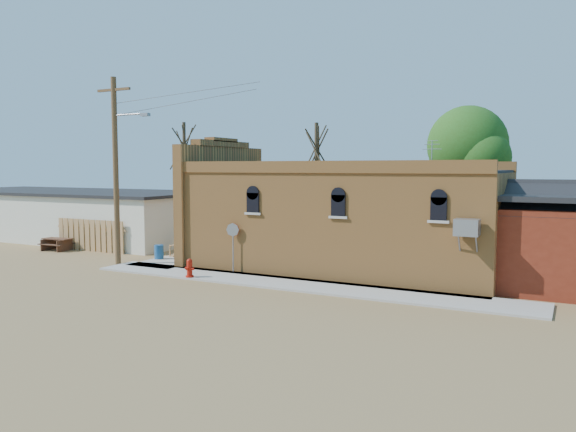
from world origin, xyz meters
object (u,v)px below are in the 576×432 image
at_px(utility_pole, 117,167).
at_px(fire_hydrant, 189,268).
at_px(trash_barrel, 159,252).
at_px(picnic_table, 57,242).
at_px(brick_bar, 340,218).
at_px(stop_sign, 233,234).

height_order(utility_pole, fire_hydrant, utility_pole).
bearing_deg(trash_barrel, picnic_table, 179.58).
relative_size(brick_bar, trash_barrel, 23.03).
xyz_separation_m(brick_bar, stop_sign, (-3.58, -3.69, -0.57)).
height_order(utility_pole, trash_barrel, utility_pole).
relative_size(utility_pole, fire_hydrant, 11.37).
xyz_separation_m(brick_bar, trash_barrel, (-8.94, -2.35, -1.90)).
bearing_deg(fire_hydrant, picnic_table, 142.97).
xyz_separation_m(fire_hydrant, picnic_table, (-11.79, 3.20, -0.01)).
bearing_deg(fire_hydrant, stop_sign, 38.33).
distance_m(brick_bar, utility_pole, 10.96).
xyz_separation_m(brick_bar, utility_pole, (-9.79, -4.29, 2.43)).
bearing_deg(trash_barrel, stop_sign, -14.09).
bearing_deg(utility_pole, trash_barrel, 66.53).
bearing_deg(trash_barrel, utility_pole, -113.47).
xyz_separation_m(utility_pole, picnic_table, (-6.62, 2.00, -4.32)).
bearing_deg(stop_sign, utility_pole, -162.64).
height_order(brick_bar, fire_hydrant, brick_bar).
xyz_separation_m(utility_pole, stop_sign, (6.20, 0.60, -3.00)).
xyz_separation_m(fire_hydrant, trash_barrel, (-4.32, 3.15, -0.03)).
relative_size(fire_hydrant, picnic_table, 0.45).
height_order(stop_sign, trash_barrel, stop_sign).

